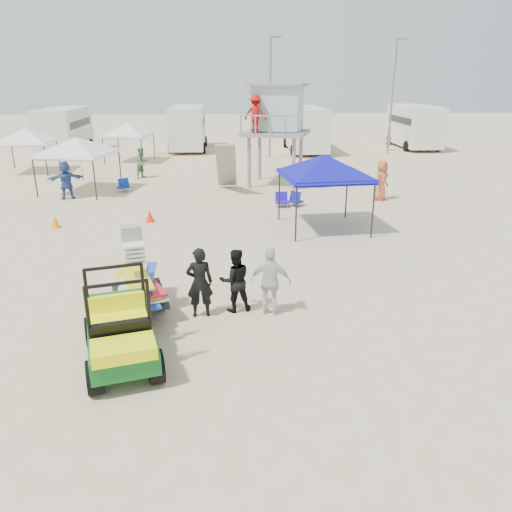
{
  "coord_description": "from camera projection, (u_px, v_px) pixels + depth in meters",
  "views": [
    {
      "loc": [
        -0.24,
        -8.58,
        5.51
      ],
      "look_at": [
        0.5,
        3.0,
        1.3
      ],
      "focal_mm": 35.0,
      "sensor_mm": 36.0,
      "label": 1
    }
  ],
  "objects": [
    {
      "name": "rv_mid_right",
      "position": [
        306.0,
        127.0,
        37.83
      ],
      "size": [
        2.64,
        7.0,
        3.25
      ],
      "color": "silver",
      "rests_on": "ground"
    },
    {
      "name": "utility_cart",
      "position": [
        118.0,
        324.0,
        9.85
      ],
      "size": [
        1.85,
        2.76,
        1.91
      ],
      "color": "#0D581B",
      "rests_on": "ground"
    },
    {
      "name": "canopy_blue",
      "position": [
        325.0,
        158.0,
        18.18
      ],
      "size": [
        3.25,
        3.25,
        3.21
      ],
      "color": "black",
      "rests_on": "ground"
    },
    {
      "name": "umbrella_a",
      "position": [
        80.0,
        163.0,
        27.35
      ],
      "size": [
        2.55,
        2.58,
        1.94
      ],
      "primitive_type": "imported",
      "rotation": [
        0.0,
        0.0,
        -0.23
      ],
      "color": "red",
      "rests_on": "ground"
    },
    {
      "name": "canopy_white_b",
      "position": [
        24.0,
        131.0,
        29.31
      ],
      "size": [
        3.03,
        3.03,
        2.99
      ],
      "color": "black",
      "rests_on": "ground"
    },
    {
      "name": "beach_chair_b",
      "position": [
        282.0,
        199.0,
        22.18
      ],
      "size": [
        0.56,
        0.6,
        0.64
      ],
      "color": "#210FAC",
      "rests_on": "ground"
    },
    {
      "name": "man_mid",
      "position": [
        235.0,
        280.0,
        12.17
      ],
      "size": [
        0.88,
        0.74,
        1.6
      ],
      "primitive_type": "imported",
      "rotation": [
        0.0,
        0.0,
        3.33
      ],
      "color": "black",
      "rests_on": "ground"
    },
    {
      "name": "lifeguard_tower",
      "position": [
        274.0,
        112.0,
        25.6
      ],
      "size": [
        3.93,
        3.93,
        5.02
      ],
      "color": "gray",
      "rests_on": "ground"
    },
    {
      "name": "rv_far_right",
      "position": [
        414.0,
        125.0,
        39.77
      ],
      "size": [
        2.64,
        6.6,
        3.25
      ],
      "color": "silver",
      "rests_on": "ground"
    },
    {
      "name": "light_pole_right",
      "position": [
        392.0,
        98.0,
        36.03
      ],
      "size": [
        0.14,
        0.14,
        8.0
      ],
      "primitive_type": "cylinder",
      "color": "slate",
      "rests_on": "ground"
    },
    {
      "name": "beach_chair_c",
      "position": [
        295.0,
        199.0,
        22.31
      ],
      "size": [
        0.73,
        0.86,
        0.64
      ],
      "color": "#0E0F9E",
      "rests_on": "ground"
    },
    {
      "name": "man_right",
      "position": [
        271.0,
        282.0,
        11.97
      ],
      "size": [
        1.07,
        0.64,
        1.71
      ],
      "primitive_type": "imported",
      "rotation": [
        0.0,
        0.0,
        2.9
      ],
      "color": "silver",
      "rests_on": "ground"
    },
    {
      "name": "light_pole_left",
      "position": [
        270.0,
        99.0,
        34.09
      ],
      "size": [
        0.14,
        0.14,
        8.0
      ],
      "primitive_type": "cylinder",
      "color": "slate",
      "rests_on": "ground"
    },
    {
      "name": "cone_near",
      "position": [
        55.0,
        221.0,
        19.08
      ],
      "size": [
        0.34,
        0.34,
        0.5
      ],
      "primitive_type": "cone",
      "color": "#FF9408",
      "rests_on": "ground"
    },
    {
      "name": "man_left",
      "position": [
        200.0,
        283.0,
        11.86
      ],
      "size": [
        0.68,
        0.48,
        1.75
      ],
      "primitive_type": "imported",
      "rotation": [
        0.0,
        0.0,
        3.24
      ],
      "color": "black",
      "rests_on": "ground"
    },
    {
      "name": "ground",
      "position": [
        241.0,
        369.0,
        9.95
      ],
      "size": [
        140.0,
        140.0,
        0.0
      ],
      "primitive_type": "plane",
      "color": "beige",
      "rests_on": "ground"
    },
    {
      "name": "canopy_white_c",
      "position": [
        128.0,
        125.0,
        33.03
      ],
      "size": [
        3.19,
        3.19,
        2.96
      ],
      "color": "black",
      "rests_on": "ground"
    },
    {
      "name": "surf_trailer",
      "position": [
        138.0,
        282.0,
        12.07
      ],
      "size": [
        1.63,
        2.36,
        1.98
      ],
      "color": "black",
      "rests_on": "ground"
    },
    {
      "name": "beach_chair_a",
      "position": [
        123.0,
        185.0,
        25.1
      ],
      "size": [
        0.73,
        0.83,
        0.64
      ],
      "color": "#0E309B",
      "rests_on": "ground"
    },
    {
      "name": "umbrella_b",
      "position": [
        164.0,
        166.0,
        27.29
      ],
      "size": [
        2.21,
        2.23,
        1.65
      ],
      "primitive_type": "imported",
      "rotation": [
        0.0,
        0.0,
        0.26
      ],
      "color": "#FEA216",
      "rests_on": "ground"
    },
    {
      "name": "rv_far_left",
      "position": [
        64.0,
        129.0,
        36.75
      ],
      "size": [
        2.64,
        6.8,
        3.25
      ],
      "color": "silver",
      "rests_on": "ground"
    },
    {
      "name": "distant_beachgoers",
      "position": [
        211.0,
        169.0,
        26.21
      ],
      "size": [
        21.29,
        17.03,
        1.86
      ],
      "color": "#334D99",
      "rests_on": "ground"
    },
    {
      "name": "rv_mid_left",
      "position": [
        188.0,
        126.0,
        38.7
      ],
      "size": [
        2.65,
        6.5,
        3.25
      ],
      "color": "silver",
      "rests_on": "ground"
    },
    {
      "name": "canopy_white_a",
      "position": [
        76.0,
        140.0,
        24.15
      ],
      "size": [
        3.72,
        3.72,
        3.1
      ],
      "color": "black",
      "rests_on": "ground"
    },
    {
      "name": "cone_far",
      "position": [
        150.0,
        216.0,
        19.85
      ],
      "size": [
        0.34,
        0.34,
        0.5
      ],
      "primitive_type": "cone",
      "color": "#FF3308",
      "rests_on": "ground"
    }
  ]
}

